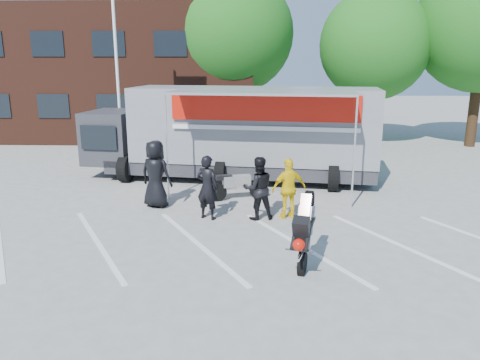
# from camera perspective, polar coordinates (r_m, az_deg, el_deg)

# --- Properties ---
(ground) EXTENTS (100.00, 100.00, 0.00)m
(ground) POSITION_cam_1_polar(r_m,az_deg,el_deg) (10.23, 6.74, -10.03)
(ground) COLOR #A2A19C
(ground) RESTS_ON ground
(parking_bay_lines) EXTENTS (18.09, 13.33, 0.01)m
(parking_bay_lines) POSITION_cam_1_polar(r_m,az_deg,el_deg) (11.14, 6.32, -7.89)
(parking_bay_lines) COLOR white
(parking_bay_lines) RESTS_ON ground
(office_building) EXTENTS (18.00, 8.00, 7.00)m
(office_building) POSITION_cam_1_polar(r_m,az_deg,el_deg) (28.78, -17.01, 12.32)
(office_building) COLOR #462116
(office_building) RESTS_ON ground
(flagpole) EXTENTS (1.61, 0.12, 8.00)m
(flagpole) POSITION_cam_1_polar(r_m,az_deg,el_deg) (20.04, -14.25, 16.34)
(flagpole) COLOR white
(flagpole) RESTS_ON ground
(tree_left) EXTENTS (6.12, 6.12, 8.64)m
(tree_left) POSITION_cam_1_polar(r_m,az_deg,el_deg) (25.35, -0.69, 17.41)
(tree_left) COLOR #382314
(tree_left) RESTS_ON ground
(tree_mid) EXTENTS (5.44, 5.44, 7.68)m
(tree_mid) POSITION_cam_1_polar(r_m,az_deg,el_deg) (25.00, 16.08, 15.50)
(tree_mid) COLOR #382314
(tree_mid) RESTS_ON ground
(transporter_truck) EXTENTS (10.96, 6.36, 3.30)m
(transporter_truck) POSITION_cam_1_polar(r_m,az_deg,el_deg) (17.05, -0.02, 0.06)
(transporter_truck) COLOR gray
(transporter_truck) RESTS_ON ground
(parked_motorcycle) EXTENTS (2.01, 1.18, 1.00)m
(parked_motorcycle) POSITION_cam_1_polar(r_m,az_deg,el_deg) (14.62, -0.23, -2.37)
(parked_motorcycle) COLOR #B2B2B7
(parked_motorcycle) RESTS_ON ground
(stunt_bike_rider) EXTENTS (1.07, 1.63, 1.77)m
(stunt_bike_rider) POSITION_cam_1_polar(r_m,az_deg,el_deg) (10.29, 8.06, -9.93)
(stunt_bike_rider) COLOR black
(stunt_bike_rider) RESTS_ON ground
(spectator_leather_a) EXTENTS (1.14, 0.95, 1.99)m
(spectator_leather_a) POSITION_cam_1_polar(r_m,az_deg,el_deg) (13.87, -10.24, 0.72)
(spectator_leather_a) COLOR black
(spectator_leather_a) RESTS_ON ground
(spectator_leather_b) EXTENTS (0.76, 0.65, 1.77)m
(spectator_leather_b) POSITION_cam_1_polar(r_m,az_deg,el_deg) (12.66, -4.00, -0.90)
(spectator_leather_b) COLOR black
(spectator_leather_b) RESTS_ON ground
(spectator_leather_c) EXTENTS (0.98, 0.84, 1.73)m
(spectator_leather_c) POSITION_cam_1_polar(r_m,az_deg,el_deg) (12.62, 2.23, -1.01)
(spectator_leather_c) COLOR black
(spectator_leather_c) RESTS_ON ground
(spectator_hivis) EXTENTS (1.05, 0.71, 1.66)m
(spectator_hivis) POSITION_cam_1_polar(r_m,az_deg,el_deg) (12.78, 5.97, -1.04)
(spectator_hivis) COLOR yellow
(spectator_hivis) RESTS_ON ground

